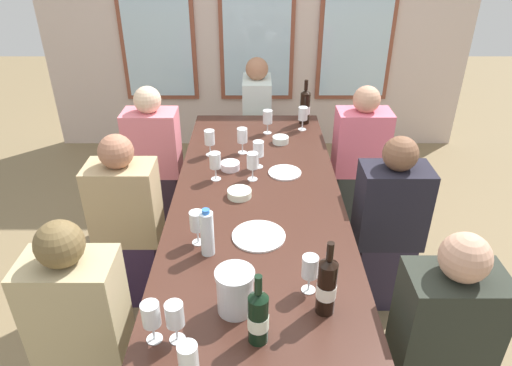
{
  "coord_description": "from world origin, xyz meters",
  "views": [
    {
      "loc": [
        -0.01,
        -2.19,
        2.08
      ],
      "look_at": [
        0.0,
        0.07,
        0.79
      ],
      "focal_mm": 32.26,
      "sensor_mm": 36.0,
      "label": 1
    }
  ],
  "objects_px": {
    "wine_glass_11": "(301,115)",
    "wine_bottle_1": "(325,286)",
    "tasting_bowl_2": "(279,140)",
    "wine_glass_5": "(251,162)",
    "wine_glass_9": "(195,222)",
    "water_bottle": "(206,233)",
    "seated_person_3": "(437,349)",
    "white_plate_1": "(257,236)",
    "metal_pitcher": "(234,291)",
    "wine_glass_8": "(214,162)",
    "white_plate_0": "(283,172)",
    "wine_glass_2": "(241,137)",
    "wine_glass_4": "(150,316)",
    "wine_bottle_2": "(257,317)",
    "wine_glass_3": "(187,359)",
    "wine_glass_10": "(208,138)",
    "seated_person_5": "(357,162)",
    "wine_glass_0": "(266,118)",
    "seated_person_0": "(127,227)",
    "tasting_bowl_0": "(229,166)",
    "seated_person_6": "(255,124)",
    "wine_bottle_0": "(303,107)",
    "wine_glass_1": "(174,317)",
    "seated_person_1": "(386,229)",
    "dining_table": "(256,207)",
    "wine_glass_7": "(309,268)",
    "wine_glass_6": "(257,149)",
    "seated_person_2": "(82,335)",
    "seated_person_4": "(154,163)",
    "tasting_bowl_1": "(238,193)"
  },
  "relations": [
    {
      "from": "wine_glass_11",
      "to": "wine_bottle_1",
      "type": "bearing_deg",
      "value": -92.24
    },
    {
      "from": "wine_bottle_1",
      "to": "tasting_bowl_2",
      "type": "height_order",
      "value": "wine_bottle_1"
    },
    {
      "from": "wine_glass_5",
      "to": "wine_glass_9",
      "type": "xyz_separation_m",
      "value": [
        -0.26,
        -0.62,
        0.0
      ]
    },
    {
      "from": "water_bottle",
      "to": "seated_person_3",
      "type": "relative_size",
      "value": 0.22
    },
    {
      "from": "white_plate_1",
      "to": "metal_pitcher",
      "type": "relative_size",
      "value": 1.38
    },
    {
      "from": "wine_glass_8",
      "to": "wine_glass_9",
      "type": "distance_m",
      "value": 0.63
    },
    {
      "from": "white_plate_0",
      "to": "wine_glass_2",
      "type": "bearing_deg",
      "value": 132.83
    },
    {
      "from": "wine_glass_4",
      "to": "seated_person_3",
      "type": "bearing_deg",
      "value": 6.67
    },
    {
      "from": "wine_bottle_2",
      "to": "wine_glass_4",
      "type": "distance_m",
      "value": 0.38
    },
    {
      "from": "wine_glass_3",
      "to": "wine_glass_10",
      "type": "distance_m",
      "value": 1.73
    },
    {
      "from": "seated_person_5",
      "to": "wine_glass_11",
      "type": "bearing_deg",
      "value": 164.2
    },
    {
      "from": "wine_glass_0",
      "to": "seated_person_0",
      "type": "bearing_deg",
      "value": -133.37
    },
    {
      "from": "tasting_bowl_0",
      "to": "wine_glass_10",
      "type": "xyz_separation_m",
      "value": [
        -0.14,
        0.2,
        0.1
      ]
    },
    {
      "from": "seated_person_6",
      "to": "white_plate_0",
      "type": "bearing_deg",
      "value": -82.7
    },
    {
      "from": "wine_bottle_1",
      "to": "wine_glass_0",
      "type": "bearing_deg",
      "value": 96.09
    },
    {
      "from": "wine_bottle_0",
      "to": "wine_glass_4",
      "type": "bearing_deg",
      "value": -109.52
    },
    {
      "from": "tasting_bowl_0",
      "to": "seated_person_6",
      "type": "height_order",
      "value": "seated_person_6"
    },
    {
      "from": "wine_glass_10",
      "to": "wine_glass_11",
      "type": "bearing_deg",
      "value": 33.4
    },
    {
      "from": "wine_glass_1",
      "to": "wine_bottle_1",
      "type": "bearing_deg",
      "value": 14.47
    },
    {
      "from": "wine_bottle_0",
      "to": "wine_glass_5",
      "type": "xyz_separation_m",
      "value": [
        -0.39,
        -0.89,
        -0.01
      ]
    },
    {
      "from": "wine_glass_1",
      "to": "seated_person_1",
      "type": "height_order",
      "value": "seated_person_1"
    },
    {
      "from": "wine_glass_0",
      "to": "wine_glass_4",
      "type": "relative_size",
      "value": 1.0
    },
    {
      "from": "wine_glass_10",
      "to": "dining_table",
      "type": "bearing_deg",
      "value": -60.03
    },
    {
      "from": "wine_glass_2",
      "to": "seated_person_6",
      "type": "xyz_separation_m",
      "value": [
        0.1,
        1.03,
        -0.33
      ]
    },
    {
      "from": "tasting_bowl_2",
      "to": "wine_glass_8",
      "type": "bearing_deg",
      "value": -128.21
    },
    {
      "from": "wine_glass_2",
      "to": "wine_glass_11",
      "type": "distance_m",
      "value": 0.58
    },
    {
      "from": "wine_glass_10",
      "to": "seated_person_3",
      "type": "relative_size",
      "value": 0.16
    },
    {
      "from": "wine_glass_7",
      "to": "wine_glass_6",
      "type": "bearing_deg",
      "value": 100.43
    },
    {
      "from": "dining_table",
      "to": "wine_glass_7",
      "type": "xyz_separation_m",
      "value": [
        0.21,
        -0.75,
        0.18
      ]
    },
    {
      "from": "wine_glass_6",
      "to": "seated_person_6",
      "type": "xyz_separation_m",
      "value": [
        -0.01,
        1.23,
        -0.34
      ]
    },
    {
      "from": "wine_glass_9",
      "to": "seated_person_3",
      "type": "distance_m",
      "value": 1.18
    },
    {
      "from": "wine_glass_6",
      "to": "wine_glass_2",
      "type": "bearing_deg",
      "value": 117.26
    },
    {
      "from": "wine_glass_4",
      "to": "seated_person_1",
      "type": "xyz_separation_m",
      "value": [
        1.14,
        1.0,
        -0.34
      ]
    },
    {
      "from": "metal_pitcher",
      "to": "tasting_bowl_2",
      "type": "xyz_separation_m",
      "value": [
        0.25,
        1.58,
        -0.07
      ]
    },
    {
      "from": "wine_bottle_0",
      "to": "wine_glass_3",
      "type": "relative_size",
      "value": 1.93
    },
    {
      "from": "wine_bottle_2",
      "to": "seated_person_2",
      "type": "bearing_deg",
      "value": 164.23
    },
    {
      "from": "seated_person_4",
      "to": "tasting_bowl_1",
      "type": "bearing_deg",
      "value": -51.53
    },
    {
      "from": "water_bottle",
      "to": "wine_glass_2",
      "type": "bearing_deg",
      "value": 82.94
    },
    {
      "from": "wine_glass_10",
      "to": "wine_glass_2",
      "type": "bearing_deg",
      "value": 8.78
    },
    {
      "from": "seated_person_1",
      "to": "dining_table",
      "type": "bearing_deg",
      "value": 179.22
    },
    {
      "from": "wine_glass_9",
      "to": "wine_glass_11",
      "type": "relative_size",
      "value": 1.0
    },
    {
      "from": "water_bottle",
      "to": "wine_glass_2",
      "type": "relative_size",
      "value": 1.38
    },
    {
      "from": "white_plate_1",
      "to": "wine_glass_7",
      "type": "bearing_deg",
      "value": -61.21
    },
    {
      "from": "wine_glass_5",
      "to": "wine_glass_9",
      "type": "relative_size",
      "value": 1.0
    },
    {
      "from": "white_plate_1",
      "to": "wine_glass_11",
      "type": "height_order",
      "value": "wine_glass_11"
    },
    {
      "from": "wine_glass_3",
      "to": "tasting_bowl_0",
      "type": "bearing_deg",
      "value": 87.8
    },
    {
      "from": "metal_pitcher",
      "to": "seated_person_3",
      "type": "height_order",
      "value": "seated_person_3"
    },
    {
      "from": "white_plate_1",
      "to": "seated_person_2",
      "type": "relative_size",
      "value": 0.24
    },
    {
      "from": "seated_person_2",
      "to": "wine_glass_1",
      "type": "bearing_deg",
      "value": -25.06
    },
    {
      "from": "wine_glass_0",
      "to": "wine_glass_4",
      "type": "height_order",
      "value": "same"
    }
  ]
}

